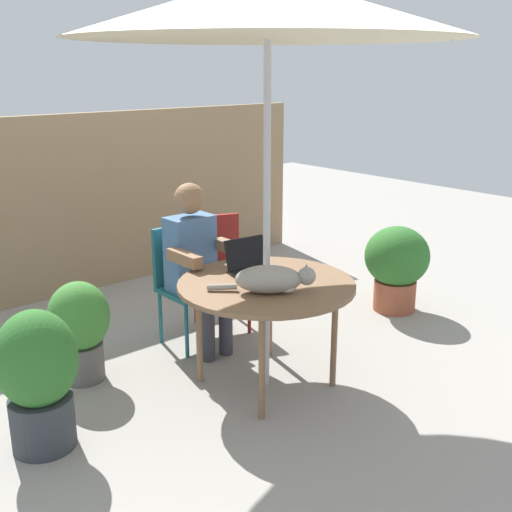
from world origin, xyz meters
The scene contains 12 objects.
ground_plane centered at (0.00, 0.00, 0.00)m, with size 14.00×14.00×0.00m, color gray.
fence_back centered at (0.00, 2.47, 0.81)m, with size 4.85×0.08×1.61m, color #937756.
patio_table centered at (0.00, 0.00, 0.65)m, with size 1.12×1.12×0.70m.
patio_umbrella centered at (0.00, 0.00, 2.32)m, with size 2.29×2.29×2.50m.
chair_occupied centered at (0.00, 0.91, 0.52)m, with size 0.40×0.40×0.88m.
chair_empty centered at (0.38, 1.00, 0.52)m, with size 0.52×0.52×0.88m.
person_seated centered at (0.00, 0.75, 0.69)m, with size 0.48×0.48×1.22m.
laptop centered at (0.06, 0.24, 0.77)m, with size 0.33×0.28×0.21m.
cat centered at (-0.10, -0.16, 0.79)m, with size 0.50×0.48×0.17m.
potted_plant_near_fence centered at (1.71, 0.27, 0.41)m, with size 0.54×0.54×0.73m.
potted_plant_by_chair centered at (-1.40, 0.26, 0.43)m, with size 0.43×0.43×0.80m.
potted_plant_corner centered at (-0.88, 0.84, 0.38)m, with size 0.40×0.40×0.68m.
Camera 1 is at (-2.51, -2.80, 2.01)m, focal length 44.47 mm.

